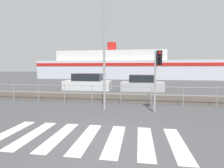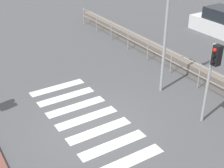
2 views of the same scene
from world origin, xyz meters
name	(u,v)px [view 1 (image 1 of 2)]	position (x,y,z in m)	size (l,w,h in m)	color
ground_plane	(104,139)	(0.00, 0.00, 0.00)	(160.00, 160.00, 0.00)	#4C4C4F
crosswalk	(86,138)	(-0.56, 0.00, 0.00)	(5.85, 2.40, 0.01)	silver
seawall	(122,98)	(0.00, 5.93, 0.25)	(23.32, 0.55, 0.49)	#6B6056
harbor_fence	(121,92)	(0.00, 5.06, 0.75)	(21.03, 0.04, 1.14)	#9EA0A3
traffic_light_far	(158,67)	(1.89, 3.44, 2.18)	(0.34, 0.32, 2.97)	#9EA0A3
streetlamp	(103,32)	(-0.71, 3.41, 3.89)	(0.32, 1.20, 6.30)	#9EA0A3
ferry_boat	(129,67)	(-0.90, 30.59, 2.31)	(37.39, 8.21, 7.23)	silver
parked_car_white	(88,83)	(-3.96, 11.50, 0.68)	(4.60, 1.80, 1.60)	silver
parked_car_silver	(142,84)	(1.34, 11.50, 0.64)	(3.94, 1.81, 1.49)	#BCBCC1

